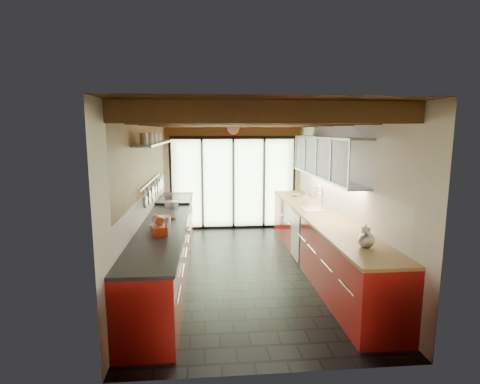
{
  "coord_description": "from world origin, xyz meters",
  "views": [
    {
      "loc": [
        -0.61,
        -5.96,
        2.3
      ],
      "look_at": [
        -0.05,
        0.4,
        1.25
      ],
      "focal_mm": 28.0,
      "sensor_mm": 36.0,
      "label": 1
    }
  ],
  "objects_px": {
    "kettle": "(366,239)",
    "bowl": "(296,195)",
    "paper_towel": "(366,237)",
    "soap_bottle": "(306,198)",
    "stand_mixer": "(158,227)"
  },
  "relations": [
    {
      "from": "stand_mixer",
      "to": "paper_towel",
      "type": "height_order",
      "value": "paper_towel"
    },
    {
      "from": "soap_bottle",
      "to": "paper_towel",
      "type": "bearing_deg",
      "value": -90.0
    },
    {
      "from": "bowl",
      "to": "kettle",
      "type": "bearing_deg",
      "value": -90.0
    },
    {
      "from": "kettle",
      "to": "paper_towel",
      "type": "relative_size",
      "value": 0.93
    },
    {
      "from": "paper_towel",
      "to": "soap_bottle",
      "type": "distance_m",
      "value": 2.72
    },
    {
      "from": "kettle",
      "to": "bowl",
      "type": "height_order",
      "value": "kettle"
    },
    {
      "from": "paper_towel",
      "to": "soap_bottle",
      "type": "bearing_deg",
      "value": 90.0
    },
    {
      "from": "kettle",
      "to": "bowl",
      "type": "distance_m",
      "value": 3.56
    },
    {
      "from": "kettle",
      "to": "bowl",
      "type": "xyz_separation_m",
      "value": [
        0.0,
        3.56,
        -0.08
      ]
    },
    {
      "from": "kettle",
      "to": "paper_towel",
      "type": "height_order",
      "value": "paper_towel"
    },
    {
      "from": "soap_bottle",
      "to": "bowl",
      "type": "bearing_deg",
      "value": 90.0
    },
    {
      "from": "kettle",
      "to": "paper_towel",
      "type": "bearing_deg",
      "value": 90.0
    },
    {
      "from": "stand_mixer",
      "to": "bowl",
      "type": "bearing_deg",
      "value": 47.64
    },
    {
      "from": "stand_mixer",
      "to": "kettle",
      "type": "height_order",
      "value": "stand_mixer"
    },
    {
      "from": "kettle",
      "to": "paper_towel",
      "type": "xyz_separation_m",
      "value": [
        0.0,
        0.03,
        0.01
      ]
    }
  ]
}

